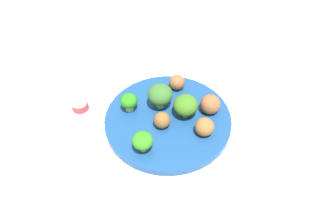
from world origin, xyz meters
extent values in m
plane|color=silver|center=(0.00, 0.00, 0.00)|extent=(4.00, 4.00, 0.00)
cylinder|color=navy|center=(0.00, 0.00, 0.01)|extent=(0.28, 0.28, 0.02)
cylinder|color=#A3BA68|center=(0.04, 0.09, 0.02)|extent=(0.01, 0.01, 0.01)
ellipsoid|color=#307F1D|center=(0.04, 0.09, 0.05)|extent=(0.04, 0.04, 0.03)
cylinder|color=#A9C477|center=(-0.04, -0.01, 0.02)|extent=(0.01, 0.01, 0.01)
ellipsoid|color=#376B1D|center=(-0.04, -0.01, 0.05)|extent=(0.05, 0.05, 0.04)
cylinder|color=#9ECE7B|center=(0.09, -0.02, 0.02)|extent=(0.02, 0.02, 0.01)
ellipsoid|color=#287A1A|center=(0.09, -0.02, 0.05)|extent=(0.04, 0.04, 0.03)
cylinder|color=#93C875|center=(0.02, -0.03, 0.02)|extent=(0.02, 0.02, 0.02)
ellipsoid|color=#316129|center=(0.02, -0.03, 0.05)|extent=(0.06, 0.06, 0.04)
sphere|color=brown|center=(-0.01, -0.10, 0.03)|extent=(0.04, 0.04, 0.04)
sphere|color=brown|center=(-0.08, 0.03, 0.04)|extent=(0.04, 0.04, 0.04)
sphere|color=brown|center=(0.01, 0.02, 0.03)|extent=(0.04, 0.04, 0.04)
sphere|color=brown|center=(-0.09, -0.03, 0.04)|extent=(0.04, 0.04, 0.04)
cube|color=white|center=(-0.25, 0.04, 0.00)|extent=(0.17, 0.13, 0.01)
cube|color=silver|center=(-0.27, 0.06, 0.01)|extent=(0.09, 0.02, 0.01)
cube|color=silver|center=(-0.21, 0.06, 0.01)|extent=(0.03, 0.02, 0.01)
cube|color=silver|center=(-0.28, 0.02, 0.01)|extent=(0.09, 0.02, 0.01)
cube|color=silver|center=(-0.21, 0.02, 0.01)|extent=(0.06, 0.02, 0.01)
cylinder|color=white|center=(0.20, -0.01, 0.03)|extent=(0.04, 0.04, 0.06)
cylinder|color=red|center=(0.20, -0.01, 0.03)|extent=(0.04, 0.04, 0.02)
cylinder|color=silver|center=(0.20, -0.01, 0.06)|extent=(0.03, 0.03, 0.01)
camera|label=1|loc=(-0.06, 0.52, 0.60)|focal=37.84mm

